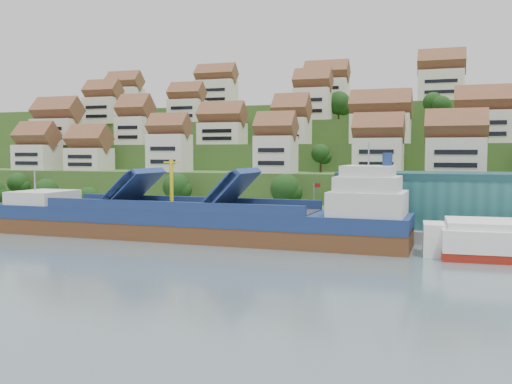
% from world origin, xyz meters
% --- Properties ---
extents(ground, '(300.00, 300.00, 0.00)m').
position_xyz_m(ground, '(0.00, 0.00, 0.00)').
color(ground, slate).
rests_on(ground, ground).
extents(quay, '(180.00, 14.00, 2.20)m').
position_xyz_m(quay, '(20.00, 15.00, 1.10)').
color(quay, gray).
rests_on(quay, ground).
extents(hillside, '(260.00, 128.00, 31.00)m').
position_xyz_m(hillside, '(0.00, 103.55, 10.66)').
color(hillside, '#2D4C1E').
rests_on(hillside, ground).
extents(hillside_village, '(154.05, 62.58, 29.14)m').
position_xyz_m(hillside_village, '(1.35, 60.56, 24.47)').
color(hillside_village, silver).
rests_on(hillside_village, ground).
extents(hillside_trees, '(142.91, 62.90, 30.64)m').
position_xyz_m(hillside_trees, '(-8.46, 43.29, 15.97)').
color(hillside_trees, '#193E14').
rests_on(hillside_trees, ground).
extents(warehouse, '(60.00, 15.00, 10.00)m').
position_xyz_m(warehouse, '(52.00, 17.00, 7.20)').
color(warehouse, '#225D5E').
rests_on(warehouse, quay).
extents(flagpole, '(1.28, 0.16, 8.00)m').
position_xyz_m(flagpole, '(18.11, 10.00, 6.88)').
color(flagpole, gray).
rests_on(flagpole, quay).
extents(cargo_ship, '(78.36, 13.23, 17.35)m').
position_xyz_m(cargo_ship, '(-0.75, 1.37, 3.30)').
color(cargo_ship, brown).
rests_on(cargo_ship, ground).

